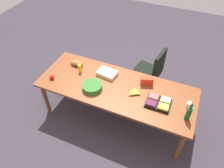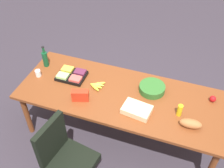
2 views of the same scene
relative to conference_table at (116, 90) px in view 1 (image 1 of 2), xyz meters
The scene contains 13 objects.
ground_plane 0.68m from the conference_table, ahead, with size 10.00×10.00×0.00m, color #362F38.
conference_table is the anchor object (origin of this frame).
office_chair 1.00m from the conference_table, 110.69° to the right, with size 0.56×0.56×0.97m.
mustard_bottle 0.73m from the conference_table, ahead, with size 0.06×0.06×0.15m, color yellow.
sheet_cake 0.34m from the conference_table, 39.69° to the right, with size 0.32×0.22×0.07m, color beige.
apple_red 1.08m from the conference_table, 13.56° to the left, with size 0.08×0.08×0.08m, color #B11316.
salad_bowl 0.39m from the conference_table, 28.99° to the left, with size 0.32×0.32×0.08m, color #2F6828.
banana_bunch 0.35m from the conference_table, behind, with size 0.19×0.20×0.04m.
fruit_platter 0.72m from the conference_table, behind, with size 0.36×0.28×0.07m.
bread_loaf 0.88m from the conference_table, 14.53° to the right, with size 0.24×0.11×0.10m, color #A76535.
wine_bottle 1.17m from the conference_table, behind, with size 0.09×0.09×0.31m.
paper_cup 1.14m from the conference_table, behind, with size 0.07×0.07×0.09m, color white.
chip_bag_red 0.52m from the conference_table, 150.58° to the right, with size 0.20×0.08×0.14m, color red.
Camera 1 is at (-0.87, 2.19, 3.13)m, focal length 33.48 mm.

